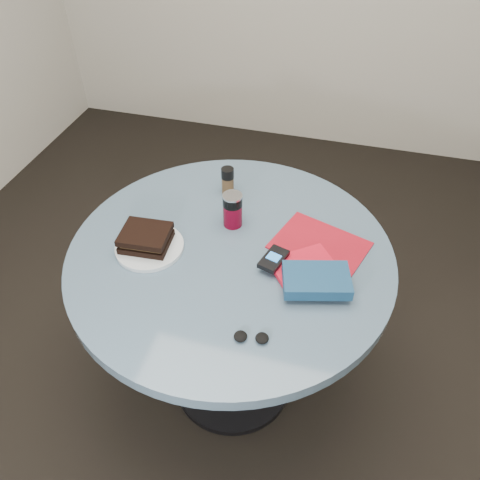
% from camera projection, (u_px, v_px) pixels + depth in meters
% --- Properties ---
extents(ground, '(4.00, 4.00, 0.00)m').
position_uv_depth(ground, '(233.00, 379.00, 1.94)').
color(ground, black).
rests_on(ground, ground).
extents(table, '(1.00, 1.00, 0.75)m').
position_uv_depth(table, '(231.00, 286.00, 1.54)').
color(table, black).
rests_on(table, ground).
extents(plate, '(0.28, 0.28, 0.01)m').
position_uv_depth(plate, '(150.00, 247.00, 1.43)').
color(plate, silver).
rests_on(plate, table).
extents(sandwich, '(0.15, 0.13, 0.05)m').
position_uv_depth(sandwich, '(146.00, 238.00, 1.42)').
color(sandwich, black).
rests_on(sandwich, plate).
extents(soda_can, '(0.07, 0.07, 0.12)m').
position_uv_depth(soda_can, '(233.00, 210.00, 1.48)').
color(soda_can, '#630419').
rests_on(soda_can, table).
extents(pepper_grinder, '(0.05, 0.05, 0.10)m').
position_uv_depth(pepper_grinder, '(228.00, 181.00, 1.61)').
color(pepper_grinder, '#4B3720').
rests_on(pepper_grinder, table).
extents(magazine, '(0.32, 0.28, 0.00)m').
position_uv_depth(magazine, '(320.00, 245.00, 1.45)').
color(magazine, maroon).
rests_on(magazine, table).
extents(red_book, '(0.22, 0.20, 0.01)m').
position_uv_depth(red_book, '(303.00, 266.00, 1.37)').
color(red_book, red).
rests_on(red_book, magazine).
extents(novel, '(0.21, 0.16, 0.04)m').
position_uv_depth(novel, '(316.00, 280.00, 1.29)').
color(novel, navy).
rests_on(novel, red_book).
extents(mp3_player, '(0.08, 0.11, 0.02)m').
position_uv_depth(mp3_player, '(274.00, 259.00, 1.37)').
color(mp3_player, black).
rests_on(mp3_player, red_book).
extents(headphones, '(0.09, 0.05, 0.02)m').
position_uv_depth(headphones, '(251.00, 337.00, 1.19)').
color(headphones, black).
rests_on(headphones, table).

